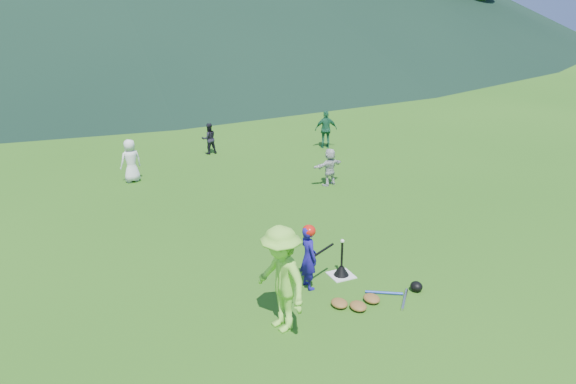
# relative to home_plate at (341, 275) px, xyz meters

# --- Properties ---
(ground) EXTENTS (120.00, 120.00, 0.00)m
(ground) POSITION_rel_home_plate_xyz_m (0.00, 0.00, -0.01)
(ground) COLOR #275C15
(ground) RESTS_ON ground
(home_plate) EXTENTS (0.45, 0.45, 0.02)m
(home_plate) POSITION_rel_home_plate_xyz_m (0.00, 0.00, 0.00)
(home_plate) COLOR silver
(home_plate) RESTS_ON ground
(baseball) EXTENTS (0.08, 0.08, 0.08)m
(baseball) POSITION_rel_home_plate_xyz_m (0.00, 0.00, 0.73)
(baseball) COLOR white
(baseball) RESTS_ON batting_tee
(batter_child) EXTENTS (0.30, 0.45, 1.23)m
(batter_child) POSITION_rel_home_plate_xyz_m (-0.78, -0.13, 0.60)
(batter_child) COLOR navy
(batter_child) RESTS_ON ground
(adult_coach) EXTENTS (0.87, 1.26, 1.80)m
(adult_coach) POSITION_rel_home_plate_xyz_m (-1.77, -1.13, 0.89)
(adult_coach) COLOR #89DE41
(adult_coach) RESTS_ON ground
(fielder_a) EXTENTS (0.68, 0.52, 1.24)m
(fielder_a) POSITION_rel_home_plate_xyz_m (-2.69, 7.43, 0.61)
(fielder_a) COLOR silver
(fielder_a) RESTS_ON ground
(fielder_b) EXTENTS (0.51, 0.41, 1.04)m
(fielder_b) POSITION_rel_home_plate_xyz_m (0.18, 9.29, 0.51)
(fielder_b) COLOR black
(fielder_b) RESTS_ON ground
(fielder_c) EXTENTS (0.83, 0.53, 1.31)m
(fielder_c) POSITION_rel_home_plate_xyz_m (4.09, 8.33, 0.65)
(fielder_c) COLOR #1D623F
(fielder_c) RESTS_ON ground
(fielder_d) EXTENTS (1.04, 0.54, 1.07)m
(fielder_d) POSITION_rel_home_plate_xyz_m (2.33, 4.80, 0.52)
(fielder_d) COLOR silver
(fielder_d) RESTS_ON ground
(batting_tee) EXTENTS (0.30, 0.30, 0.68)m
(batting_tee) POSITION_rel_home_plate_xyz_m (0.00, 0.00, 0.12)
(batting_tee) COLOR black
(batting_tee) RESTS_ON home_plate
(batter_gear) EXTENTS (0.71, 0.32, 0.59)m
(batter_gear) POSITION_rel_home_plate_xyz_m (-0.75, -0.13, 1.10)
(batter_gear) COLOR red
(batter_gear) RESTS_ON ground
(equipment_pile) EXTENTS (1.80, 0.84, 0.19)m
(equipment_pile) POSITION_rel_home_plate_xyz_m (0.02, -1.07, 0.06)
(equipment_pile) COLOR olive
(equipment_pile) RESTS_ON ground
(outfield_fence) EXTENTS (70.07, 0.08, 1.33)m
(outfield_fence) POSITION_rel_home_plate_xyz_m (0.00, 28.00, 0.69)
(outfield_fence) COLOR gray
(outfield_fence) RESTS_ON ground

